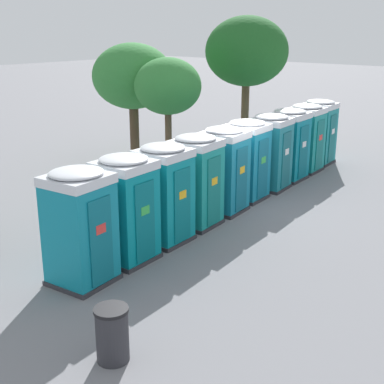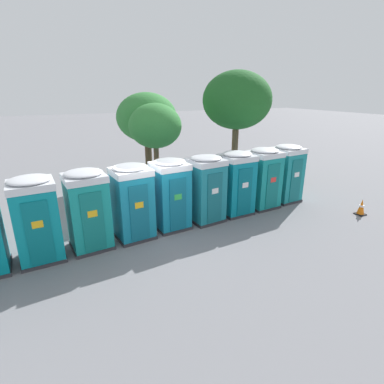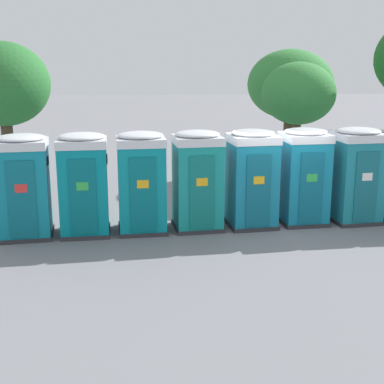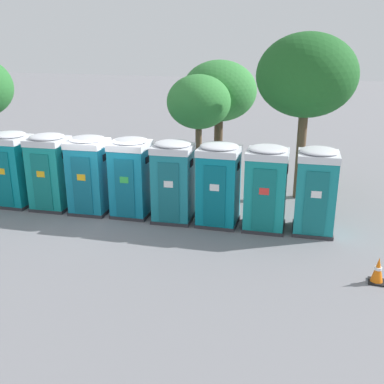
{
  "view_description": "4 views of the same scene",
  "coord_description": "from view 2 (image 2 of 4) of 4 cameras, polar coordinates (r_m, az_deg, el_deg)",
  "views": [
    {
      "loc": [
        -12.88,
        -9.1,
        5.32
      ],
      "look_at": [
        -2.3,
        -0.2,
        0.99
      ],
      "focal_mm": 50.0,
      "sensor_mm": 36.0,
      "label": 1
    },
    {
      "loc": [
        -2.86,
        -9.29,
        4.76
      ],
      "look_at": [
        1.57,
        0.11,
        1.22
      ],
      "focal_mm": 28.0,
      "sensor_mm": 36.0,
      "label": 2
    },
    {
      "loc": [
        -3.26,
        -13.44,
        4.18
      ],
      "look_at": [
        -2.27,
        -0.19,
        0.96
      ],
      "focal_mm": 50.0,
      "sensor_mm": 36.0,
      "label": 3
    },
    {
      "loc": [
        6.92,
        -12.3,
        5.34
      ],
      "look_at": [
        2.71,
        0.2,
        0.95
      ],
      "focal_mm": 42.0,
      "sensor_mm": 36.0,
      "label": 4
    }
  ],
  "objects": [
    {
      "name": "street_tree_0",
      "position": [
        15.42,
        8.55,
        16.81
      ],
      "size": [
        3.37,
        3.37,
        5.71
      ],
      "color": "brown",
      "rests_on": "ground"
    },
    {
      "name": "portapotty_2",
      "position": [
        9.64,
        -27.5,
        -4.58
      ],
      "size": [
        1.3,
        1.28,
        2.54
      ],
      "color": "#2D2D33",
      "rests_on": "ground"
    },
    {
      "name": "ground_plane",
      "position": [
        10.83,
        -7.33,
        -7.45
      ],
      "size": [
        120.0,
        120.0,
        0.0
      ],
      "primitive_type": "plane",
      "color": "slate"
    },
    {
      "name": "portapotty_8",
      "position": [
        12.9,
        13.39,
        2.63
      ],
      "size": [
        1.31,
        1.29,
        2.54
      ],
      "color": "#2D2D33",
      "rests_on": "ground"
    },
    {
      "name": "portapotty_9",
      "position": [
        13.93,
        17.49,
        3.46
      ],
      "size": [
        1.27,
        1.3,
        2.54
      ],
      "color": "#2D2D33",
      "rests_on": "ground"
    },
    {
      "name": "portapotty_4",
      "position": [
        10.07,
        -11.28,
        -1.79
      ],
      "size": [
        1.33,
        1.33,
        2.54
      ],
      "color": "#2D2D33",
      "rests_on": "ground"
    },
    {
      "name": "traffic_cone",
      "position": [
        13.81,
        29.55,
        -2.55
      ],
      "size": [
        0.36,
        0.36,
        0.64
      ],
      "color": "black",
      "rests_on": "ground"
    },
    {
      "name": "street_tree_3",
      "position": [
        16.38,
        -8.61,
        13.78
      ],
      "size": [
        3.15,
        3.15,
        4.69
      ],
      "color": "#4C3826",
      "rests_on": "ground"
    },
    {
      "name": "portapotty_7",
      "position": [
        12.0,
        8.36,
        1.75
      ],
      "size": [
        1.3,
        1.27,
        2.54
      ],
      "color": "#2D2D33",
      "rests_on": "ground"
    },
    {
      "name": "portapotty_3",
      "position": [
        9.77,
        -19.22,
        -3.16
      ],
      "size": [
        1.33,
        1.32,
        2.54
      ],
      "color": "#2D2D33",
      "rests_on": "ground"
    },
    {
      "name": "street_tree_2",
      "position": [
        14.36,
        -7.02,
        12.3
      ],
      "size": [
        2.46,
        2.46,
        4.22
      ],
      "color": "brown",
      "rests_on": "ground"
    },
    {
      "name": "portapotty_6",
      "position": [
        11.2,
        2.64,
        0.69
      ],
      "size": [
        1.34,
        1.33,
        2.54
      ],
      "color": "#2D2D33",
      "rests_on": "ground"
    },
    {
      "name": "portapotty_5",
      "position": [
        10.62,
        -4.13,
        -0.37
      ],
      "size": [
        1.27,
        1.29,
        2.54
      ],
      "color": "#2D2D33",
      "rests_on": "ground"
    }
  ]
}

